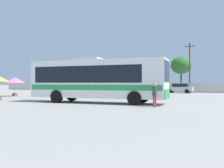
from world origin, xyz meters
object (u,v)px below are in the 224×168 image
object	(u,v)px
roadside_tree_midleft	(128,68)
parked_car_leftmost_silver	(113,88)
attendant_by_bus_door	(155,94)
utility_pole_near	(190,66)
roadside_tree_midright	(181,65)
vendor_umbrella_near_gate_pink	(15,80)
parked_car_third_silver	(180,88)
coach_bus_white_green	(96,79)
roadside_tree_left	(89,67)
parked_car_second_silver	(142,88)

from	to	relation	value
roadside_tree_midleft	parked_car_leftmost_silver	bearing A→B (deg)	-86.90
attendant_by_bus_door	parked_car_leftmost_silver	distance (m)	27.96
utility_pole_near	roadside_tree_midleft	size ratio (longest dim) A/B	1.26
roadside_tree_midright	vendor_umbrella_near_gate_pink	bearing A→B (deg)	-116.85
parked_car_third_silver	roadside_tree_midright	world-z (taller)	roadside_tree_midright
roadside_tree_midleft	roadside_tree_midright	distance (m)	10.60
coach_bus_white_green	roadside_tree_left	bearing A→B (deg)	123.03
vendor_umbrella_near_gate_pink	parked_car_second_silver	world-z (taller)	vendor_umbrella_near_gate_pink
roadside_tree_midleft	roadside_tree_left	bearing A→B (deg)	-175.40
parked_car_second_silver	roadside_tree_midright	bearing A→B (deg)	64.42
parked_car_leftmost_silver	utility_pole_near	xyz separation A→B (m)	(12.13, 6.50, 3.85)
parked_car_leftmost_silver	parked_car_third_silver	xyz separation A→B (m)	(11.47, 0.99, 0.05)
parked_car_leftmost_silver	roadside_tree_midright	distance (m)	14.92
parked_car_leftmost_silver	parked_car_second_silver	bearing A→B (deg)	7.29
coach_bus_white_green	roadside_tree_left	distance (m)	35.08
vendor_umbrella_near_gate_pink	roadside_tree_midright	size ratio (longest dim) A/B	0.36
coach_bus_white_green	roadside_tree_midleft	xyz separation A→B (m)	(-9.88, 30.02, 2.85)
parked_car_leftmost_silver	roadside_tree_left	distance (m)	12.70
vendor_umbrella_near_gate_pink	utility_pole_near	size ratio (longest dim) A/B	0.28
vendor_umbrella_near_gate_pink	utility_pole_near	xyz separation A→B (m)	(16.62, 24.54, 2.65)
parked_car_leftmost_silver	roadside_tree_midleft	xyz separation A→B (m)	(-0.42, 7.77, 4.05)
parked_car_leftmost_silver	parked_car_second_silver	distance (m)	5.30
coach_bus_white_green	attendant_by_bus_door	bearing A→B (deg)	-14.99
parked_car_second_silver	roadside_tree_midleft	bearing A→B (deg)	128.62
attendant_by_bus_door	parked_car_third_silver	world-z (taller)	attendant_by_bus_door
parked_car_leftmost_silver	vendor_umbrella_near_gate_pink	bearing A→B (deg)	-103.95
parked_car_second_silver	roadside_tree_left	xyz separation A→B (m)	(-14.83, 6.37, 4.42)
coach_bus_white_green	parked_car_third_silver	xyz separation A→B (m)	(2.01, 23.24, -1.15)
roadside_tree_midright	roadside_tree_midleft	bearing A→B (deg)	-166.16
coach_bus_white_green	roadside_tree_midright	xyz separation A→B (m)	(0.40, 32.56, 3.14)
attendant_by_bus_door	utility_pole_near	size ratio (longest dim) A/B	0.18
attendant_by_bus_door	parked_car_leftmost_silver	xyz separation A→B (m)	(-14.84, 23.69, -0.16)
parked_car_second_silver	roadside_tree_midleft	world-z (taller)	roadside_tree_midleft
attendant_by_bus_door	roadside_tree_left	distance (m)	39.48
parked_car_third_silver	roadside_tree_midright	size ratio (longest dim) A/B	0.63
parked_car_third_silver	utility_pole_near	xyz separation A→B (m)	(0.67, 5.51, 3.80)
parked_car_second_silver	parked_car_leftmost_silver	bearing A→B (deg)	-172.71
parked_car_second_silver	parked_car_third_silver	distance (m)	6.22
attendant_by_bus_door	vendor_umbrella_near_gate_pink	world-z (taller)	vendor_umbrella_near_gate_pink
roadside_tree_midleft	attendant_by_bus_door	bearing A→B (deg)	-64.12
coach_bus_white_green	parked_car_leftmost_silver	distance (m)	24.21
vendor_umbrella_near_gate_pink	parked_car_leftmost_silver	xyz separation A→B (m)	(4.48, 18.04, -1.20)
roadside_tree_left	vendor_umbrella_near_gate_pink	bearing A→B (deg)	-78.52
vendor_umbrella_near_gate_pink	attendant_by_bus_door	bearing A→B (deg)	-16.31
attendant_by_bus_door	vendor_umbrella_near_gate_pink	distance (m)	20.16
utility_pole_near	vendor_umbrella_near_gate_pink	bearing A→B (deg)	-124.10
roadside_tree_left	roadside_tree_midleft	xyz separation A→B (m)	(9.15, 0.74, -0.42)
roadside_tree_left	parked_car_leftmost_silver	bearing A→B (deg)	-36.32
attendant_by_bus_door	parked_car_third_silver	distance (m)	24.91
roadside_tree_left	roadside_tree_midright	distance (m)	19.71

